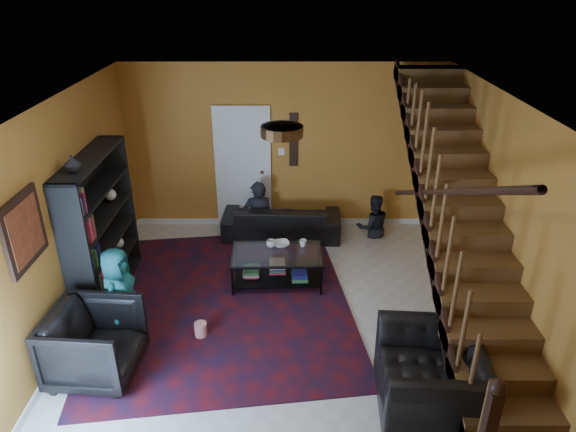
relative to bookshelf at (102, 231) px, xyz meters
name	(u,v)px	position (x,y,z in m)	size (l,w,h in m)	color
floor	(284,318)	(2.40, -0.60, -0.96)	(5.50, 5.50, 0.00)	beige
room	(197,262)	(1.07, 0.73, -0.91)	(5.50, 5.50, 5.50)	#C2752B
staircase	(463,222)	(4.53, -0.60, 0.43)	(0.95, 5.02, 3.18)	brown
bookshelf	(102,231)	(0.00, 0.00, 0.00)	(0.35, 1.80, 2.00)	black
door	(243,170)	(1.70, 2.12, 0.06)	(0.82, 0.05, 2.05)	silver
framed_picture	(24,231)	(-0.17, -1.50, 0.79)	(0.04, 0.74, 0.74)	maroon
wall_hanging	(294,140)	(2.55, 2.13, 0.59)	(0.14, 0.03, 0.90)	black
ceiling_fixture	(282,131)	(2.40, -1.40, 1.78)	(0.40, 0.40, 0.10)	#3F2814
rug	(223,301)	(1.58, -0.24, -0.95)	(3.34, 3.82, 0.02)	#470C11
sofa	(282,220)	(2.36, 1.70, -0.68)	(1.96, 0.77, 0.57)	black
armchair_left	(95,343)	(0.35, -1.60, -0.55)	(0.89, 0.92, 0.84)	black
armchair_right	(430,375)	(3.90, -2.04, -0.59)	(1.15, 1.01, 0.75)	black
person_adult_a	(258,220)	(1.96, 1.75, -0.71)	(0.52, 0.34, 1.41)	black
person_adult_b	(373,227)	(3.90, 1.75, -0.83)	(0.57, 0.44, 1.17)	black
person_child	(119,295)	(0.45, -0.95, -0.36)	(0.59, 0.39, 1.21)	#1A6461
coffee_table	(277,265)	(2.31, 0.25, -0.68)	(1.29, 0.78, 0.49)	black
cup_a	(271,244)	(2.22, 0.43, -0.43)	(0.13, 0.13, 0.10)	#999999
cup_b	(303,243)	(2.68, 0.45, -0.43)	(0.11, 0.11, 0.10)	#999999
bowl	(281,244)	(2.36, 0.46, -0.45)	(0.24, 0.24, 0.06)	#999999
vase	(72,163)	(0.00, -0.50, 1.13)	(0.18, 0.18, 0.19)	#999999
popcorn_bucket	(201,329)	(1.39, -0.96, -0.86)	(0.15, 0.15, 0.18)	red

